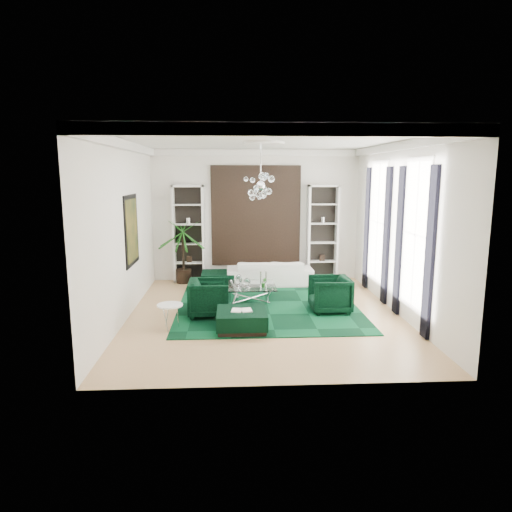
{
  "coord_description": "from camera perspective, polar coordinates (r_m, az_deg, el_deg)",
  "views": [
    {
      "loc": [
        -0.72,
        -9.81,
        3.11
      ],
      "look_at": [
        -0.16,
        0.5,
        1.24
      ],
      "focal_mm": 32.0,
      "sensor_mm": 36.0,
      "label": 1
    }
  ],
  "objects": [
    {
      "name": "tapestry",
      "position": [
        13.35,
        -0.02,
        5.04
      ],
      "size": [
        2.5,
        0.06,
        2.8
      ],
      "primitive_type": "cube",
      "color": "black",
      "rests_on": "wall_back"
    },
    {
      "name": "painting",
      "position": [
        10.73,
        -15.23,
        3.14
      ],
      "size": [
        0.04,
        1.3,
        1.6
      ],
      "primitive_type": "cube",
      "color": "black",
      "rests_on": "wall_left"
    },
    {
      "name": "armchair_right",
      "position": [
        10.54,
        9.21,
        -4.75
      ],
      "size": [
        0.89,
        0.87,
        0.81
      ],
      "primitive_type": "imported",
      "rotation": [
        0.0,
        0.0,
        -1.57
      ],
      "color": "black",
      "rests_on": "floor"
    },
    {
      "name": "ceiling_medallion",
      "position": [
        10.16,
        0.98,
        13.97
      ],
      "size": [
        0.9,
        0.9,
        0.05
      ],
      "primitive_type": "cylinder",
      "color": "white",
      "rests_on": "ceiling"
    },
    {
      "name": "window_near",
      "position": [
        9.73,
        19.34,
        2.52
      ],
      "size": [
        0.03,
        1.1,
        2.9
      ],
      "primitive_type": "cube",
      "color": "white",
      "rests_on": "wall_right"
    },
    {
      "name": "wall_left",
      "position": [
        10.15,
        -16.16,
        2.99
      ],
      "size": [
        0.02,
        7.0,
        3.8
      ],
      "primitive_type": "cube",
      "color": "silver",
      "rests_on": "ground"
    },
    {
      "name": "shelving_right",
      "position": [
        13.5,
        8.32,
        2.86
      ],
      "size": [
        0.9,
        0.38,
        2.8
      ],
      "primitive_type": null,
      "color": "white",
      "rests_on": "floor"
    },
    {
      "name": "curtain_far_a",
      "position": [
        11.25,
        15.99,
        2.39
      ],
      "size": [
        0.07,
        0.3,
        3.25
      ],
      "primitive_type": "cube",
      "color": "black",
      "rests_on": "floor"
    },
    {
      "name": "crown_molding",
      "position": [
        9.86,
        1.11,
        13.68
      ],
      "size": [
        6.0,
        7.0,
        0.18
      ],
      "primitive_type": null,
      "color": "white",
      "rests_on": "ceiling"
    },
    {
      "name": "ceiling",
      "position": [
        9.86,
        1.11,
        14.32
      ],
      "size": [
        6.0,
        7.0,
        0.02
      ],
      "primitive_type": "cube",
      "color": "white",
      "rests_on": "ground"
    },
    {
      "name": "sofa",
      "position": [
        12.91,
        1.71,
        -2.1
      ],
      "size": [
        2.39,
        0.94,
        0.7
      ],
      "primitive_type": "imported",
      "rotation": [
        0.0,
        0.0,
        3.14
      ],
      "color": "white",
      "rests_on": "floor"
    },
    {
      "name": "table_plant",
      "position": [
        10.98,
        0.99,
        -3.34
      ],
      "size": [
        0.13,
        0.11,
        0.24
      ],
      "primitive_type": "imported",
      "color": "#1A5A18",
      "rests_on": "coffee_table"
    },
    {
      "name": "window_far",
      "position": [
        11.97,
        15.0,
        4.09
      ],
      "size": [
        0.03,
        1.1,
        2.9
      ],
      "primitive_type": "cube",
      "color": "white",
      "rests_on": "wall_right"
    },
    {
      "name": "curtain_far_b",
      "position": [
        12.72,
        13.71,
        3.36
      ],
      "size": [
        0.07,
        0.3,
        3.25
      ],
      "primitive_type": "cube",
      "color": "black",
      "rests_on": "floor"
    },
    {
      "name": "floor",
      "position": [
        10.32,
        1.03,
        -7.35
      ],
      "size": [
        6.0,
        7.0,
        0.02
      ],
      "primitive_type": "cube",
      "color": "tan",
      "rests_on": "ground"
    },
    {
      "name": "rug",
      "position": [
        11.25,
        1.31,
        -5.75
      ],
      "size": [
        4.2,
        5.0,
        0.02
      ],
      "primitive_type": "cube",
      "color": "black",
      "rests_on": "floor"
    },
    {
      "name": "ottoman_front",
      "position": [
        9.29,
        -1.8,
        -8.02
      ],
      "size": [
        1.0,
        1.0,
        0.4
      ],
      "primitive_type": "cube",
      "color": "black",
      "rests_on": "floor"
    },
    {
      "name": "curtain_near_a",
      "position": [
        9.04,
        20.91,
        0.28
      ],
      "size": [
        0.07,
        0.3,
        3.25
      ],
      "primitive_type": "cube",
      "color": "black",
      "rests_on": "floor"
    },
    {
      "name": "book",
      "position": [
        9.22,
        -1.81,
        -6.75
      ],
      "size": [
        0.42,
        0.28,
        0.03
      ],
      "primitive_type": "cube",
      "color": "white",
      "rests_on": "ottoman_front"
    },
    {
      "name": "wall_back",
      "position": [
        13.4,
        -0.03,
        5.06
      ],
      "size": [
        6.0,
        0.02,
        3.8
      ],
      "primitive_type": "cube",
      "color": "silver",
      "rests_on": "ground"
    },
    {
      "name": "chandelier",
      "position": [
        10.0,
        0.58,
        8.76
      ],
      "size": [
        0.8,
        0.8,
        0.72
      ],
      "primitive_type": null,
      "color": "white",
      "rests_on": "ceiling"
    },
    {
      "name": "shelving_left",
      "position": [
        13.29,
        -8.42,
        2.74
      ],
      "size": [
        0.9,
        0.38,
        2.8
      ],
      "primitive_type": null,
      "color": "white",
      "rests_on": "floor"
    },
    {
      "name": "coffee_table",
      "position": [
        11.28,
        -0.63,
        -4.67
      ],
      "size": [
        1.2,
        1.2,
        0.41
      ],
      "primitive_type": null,
      "color": "white",
      "rests_on": "floor"
    },
    {
      "name": "curtain_near_b",
      "position": [
        10.47,
        17.48,
        1.75
      ],
      "size": [
        0.07,
        0.3,
        3.25
      ],
      "primitive_type": "cube",
      "color": "black",
      "rests_on": "floor"
    },
    {
      "name": "wall_front",
      "position": [
        6.46,
        3.34,
        -0.57
      ],
      "size": [
        6.0,
        0.02,
        3.8
      ],
      "primitive_type": "cube",
      "color": "silver",
      "rests_on": "ground"
    },
    {
      "name": "wall_right",
      "position": [
        10.57,
        17.6,
        3.19
      ],
      "size": [
        0.02,
        7.0,
        3.8
      ],
      "primitive_type": "cube",
      "color": "silver",
      "rests_on": "ground"
    },
    {
      "name": "side_table",
      "position": [
        9.48,
        -10.67,
        -7.49
      ],
      "size": [
        0.52,
        0.52,
        0.5
      ],
      "primitive_type": "cylinder",
      "color": "white",
      "rests_on": "floor"
    },
    {
      "name": "palm",
      "position": [
        13.17,
        -9.12,
        1.78
      ],
      "size": [
        1.5,
        1.5,
        2.4
      ],
      "primitive_type": null,
      "color": "#1A5A18",
      "rests_on": "floor"
    },
    {
      "name": "armchair_left",
      "position": [
        10.17,
        -5.86,
        -5.22
      ],
      "size": [
        0.89,
        0.87,
        0.81
      ],
      "primitive_type": "imported",
      "rotation": [
        0.0,
        0.0,
        1.57
      ],
      "color": "black",
      "rests_on": "floor"
    },
    {
      "name": "ottoman_side",
      "position": [
        12.82,
        -4.75,
        -2.91
      ],
      "size": [
        0.9,
        0.9,
        0.4
      ],
      "primitive_type": "cube",
      "color": "black",
      "rests_on": "floor"
    }
  ]
}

